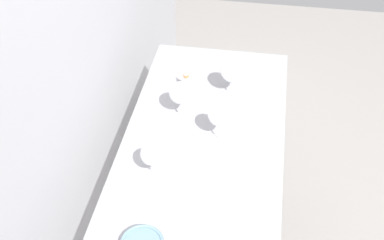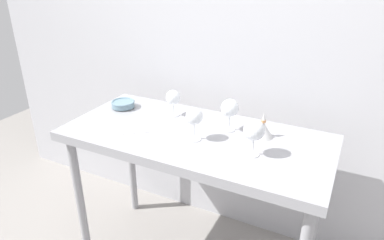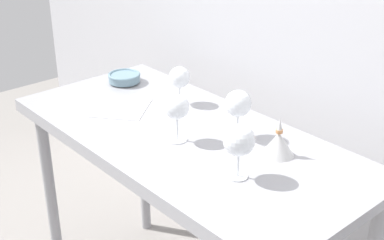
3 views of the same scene
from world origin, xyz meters
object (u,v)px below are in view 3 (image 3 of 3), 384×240
(wine_glass_far_right, at_px, (238,104))
(wine_glass_far_left, at_px, (179,78))
(tasting_sheet_upper, at_px, (122,108))
(wine_glass_near_center, at_px, (177,108))
(wine_glass_near_right, at_px, (239,141))
(tasting_bowl, at_px, (124,78))
(decanter_funnel, at_px, (278,143))

(wine_glass_far_right, xyz_separation_m, wine_glass_far_left, (-0.36, 0.04, -0.02))
(tasting_sheet_upper, bearing_deg, wine_glass_far_right, -19.46)
(wine_glass_near_center, bearing_deg, wine_glass_far_left, 138.22)
(wine_glass_far_right, xyz_separation_m, wine_glass_near_right, (0.19, -0.19, -0.00))
(wine_glass_far_left, height_order, tasting_bowl, wine_glass_far_left)
(wine_glass_near_center, bearing_deg, wine_glass_near_right, -3.50)
(wine_glass_far_right, bearing_deg, tasting_bowl, 179.82)
(tasting_bowl, relative_size, decanter_funnel, 1.05)
(wine_glass_near_right, relative_size, tasting_bowl, 1.24)
(wine_glass_near_right, height_order, decanter_funnel, wine_glass_near_right)
(wine_glass_near_center, xyz_separation_m, wine_glass_near_right, (0.31, -0.02, 0.00))
(wine_glass_far_left, bearing_deg, wine_glass_near_right, -23.01)
(wine_glass_near_center, distance_m, wine_glass_near_right, 0.31)
(wine_glass_far_left, height_order, wine_glass_near_center, wine_glass_near_center)
(wine_glass_far_right, relative_size, wine_glass_far_left, 1.14)
(wine_glass_near_center, bearing_deg, wine_glass_far_right, 55.78)
(decanter_funnel, bearing_deg, wine_glass_near_center, -148.91)
(wine_glass_far_right, height_order, tasting_sheet_upper, wine_glass_far_right)
(wine_glass_far_left, distance_m, decanter_funnel, 0.55)
(wine_glass_far_left, bearing_deg, wine_glass_far_right, -6.33)
(wine_glass_near_center, xyz_separation_m, tasting_bowl, (-0.57, 0.18, -0.10))
(wine_glass_near_center, height_order, tasting_sheet_upper, wine_glass_near_center)
(wine_glass_far_right, bearing_deg, wine_glass_near_right, -45.42)
(wine_glass_near_center, relative_size, decanter_funnel, 1.25)
(tasting_bowl, distance_m, decanter_funnel, 0.88)
(tasting_sheet_upper, bearing_deg, wine_glass_near_right, -41.08)
(wine_glass_far_left, xyz_separation_m, tasting_sheet_upper, (-0.12, -0.20, -0.11))
(wine_glass_near_center, xyz_separation_m, decanter_funnel, (0.30, 0.18, -0.08))
(wine_glass_near_center, height_order, tasting_bowl, wine_glass_near_center)
(wine_glass_far_right, bearing_deg, tasting_sheet_upper, -161.00)
(wine_glass_near_right, xyz_separation_m, decanter_funnel, (-0.01, 0.20, -0.08))
(tasting_sheet_upper, distance_m, tasting_bowl, 0.27)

